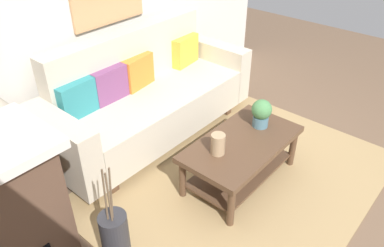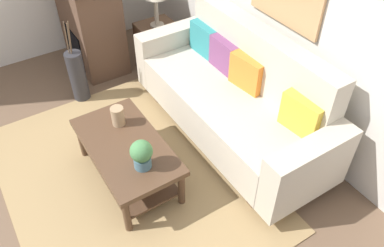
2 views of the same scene
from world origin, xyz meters
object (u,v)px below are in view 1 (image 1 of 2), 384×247
Objects in this scene: throw_pillow_plum at (109,85)px; potted_plant_tabletop at (261,112)px; tabletop_vase at (218,144)px; side_table at (21,185)px; throw_pillow_mustard at (185,51)px; throw_pillow_teal at (77,99)px; coffee_table at (241,152)px; throw_pillow_orange at (138,72)px; couch at (148,98)px.

potted_plant_tabletop is at bearing -62.35° from throw_pillow_plum.
tabletop_vase is at bearing 175.03° from potted_plant_tabletop.
side_table is at bearing 147.99° from potted_plant_tabletop.
side_table is at bearing -175.44° from throw_pillow_mustard.
throw_pillow_mustard is 0.64× the size of side_table.
throw_pillow_teal reaches higher than tabletop_vase.
coffee_table is 0.39m from potted_plant_tabletop.
throw_pillow_orange is at bearing 90.23° from coffee_table.
couch is 0.45m from throw_pillow_plum.
couch reaches higher than throw_pillow_plum.
potted_plant_tabletop is (0.30, 0.01, 0.26)m from coffee_table.
throw_pillow_teal is 0.33× the size of coffee_table.
throw_pillow_plum is at bearing 105.85° from coffee_table.
side_table is at bearing 142.62° from coffee_table.
throw_pillow_plum is 2.01× the size of tabletop_vase.
throw_pillow_plum reaches higher than coffee_table.
throw_pillow_mustard is at bearing 60.94° from coffee_table.
throw_pillow_orange reaches higher than potted_plant_tabletop.
potted_plant_tabletop is (0.30, -1.14, 0.14)m from couch.
throw_pillow_plum reaches higher than potted_plant_tabletop.
side_table is at bearing 138.55° from tabletop_vase.
coffee_table is at bearing -60.59° from throw_pillow_teal.
tabletop_vase is 1.59m from side_table.
throw_pillow_mustard is at bearing 72.00° from potted_plant_tabletop.
throw_pillow_mustard reaches higher than tabletop_vase.
throw_pillow_orange is 0.33× the size of coffee_table.
coffee_table is at bearing -119.06° from throw_pillow_mustard.
throw_pillow_plum is 1.07m from throw_pillow_mustard.
throw_pillow_orange is (0.71, 0.00, 0.00)m from throw_pillow_teal.
throw_pillow_teal is at bearing 110.47° from tabletop_vase.
throw_pillow_orange is at bearing 0.00° from throw_pillow_teal.
throw_pillow_plum is at bearing 180.00° from throw_pillow_mustard.
tabletop_vase is at bearing -102.16° from throw_pillow_orange.
tabletop_vase reaches higher than coffee_table.
coffee_table is 1.96× the size of side_table.
potted_plant_tabletop is (0.30, -1.26, -0.11)m from throw_pillow_orange.
throw_pillow_orange is 1.30m from potted_plant_tabletop.
throw_pillow_orange is 2.01× the size of tabletop_vase.
tabletop_vase is (-0.27, 0.06, 0.20)m from coffee_table.
coffee_table is at bearing -74.15° from throw_pillow_plum.
throw_pillow_plum is 1.17m from side_table.
throw_pillow_teal is at bearing 13.30° from side_table.
throw_pillow_teal is 1.30m from tabletop_vase.
tabletop_vase is at bearing -41.45° from side_table.
side_table is (-1.08, -0.17, -0.40)m from throw_pillow_plum.
potted_plant_tabletop is (0.66, -1.26, -0.11)m from throw_pillow_plum.
throw_pillow_plum reaches higher than tabletop_vase.
side_table is at bearing -166.70° from throw_pillow_teal.
couch is 0.28m from throw_pillow_orange.
potted_plant_tabletop is (1.02, -1.26, -0.11)m from throw_pillow_teal.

